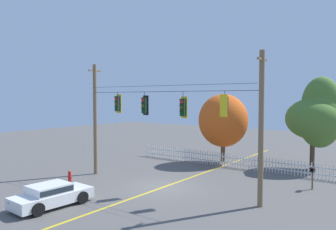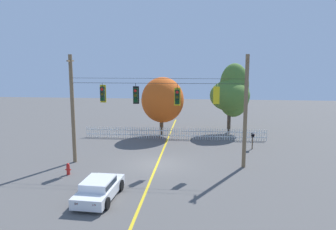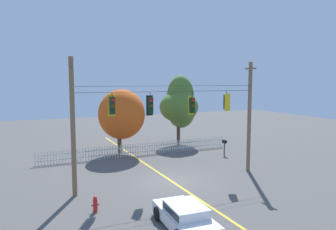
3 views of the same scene
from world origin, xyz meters
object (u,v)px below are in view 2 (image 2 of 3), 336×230
traffic_signal_southbound_primary (216,95)px  roadside_mailbox (253,136)px  fire_hydrant (68,169)px  autumn_maple_mid (232,93)px  parked_car (99,188)px  traffic_signal_eastbound_side (103,94)px  traffic_signal_northbound_primary (136,95)px  autumn_maple_near_fence (162,100)px  traffic_signal_northbound_secondary (177,97)px

traffic_signal_southbound_primary → roadside_mailbox: traffic_signal_southbound_primary is taller
fire_hydrant → autumn_maple_mid: bearing=49.7°
parked_car → fire_hydrant: (-3.18, 3.54, -0.22)m
parked_car → roadside_mailbox: size_ratio=2.98×
traffic_signal_eastbound_side → traffic_signal_northbound_primary: bearing=-0.0°
traffic_signal_southbound_primary → roadside_mailbox: 7.14m
autumn_maple_mid → traffic_signal_southbound_primary: bearing=-100.8°
autumn_maple_near_fence → parked_car: 15.79m
fire_hydrant → roadside_mailbox: bearing=30.4°
fire_hydrant → traffic_signal_southbound_primary: bearing=15.6°
traffic_signal_eastbound_side → autumn_maple_near_fence: 9.82m
traffic_signal_eastbound_side → traffic_signal_southbound_primary: bearing=-0.1°
autumn_maple_near_fence → fire_hydrant: bearing=-112.1°
traffic_signal_eastbound_side → autumn_maple_near_fence: size_ratio=0.24×
traffic_signal_southbound_primary → parked_car: (-6.45, -6.23, -4.45)m
traffic_signal_northbound_primary → traffic_signal_northbound_secondary: size_ratio=0.95×
fire_hydrant → roadside_mailbox: (12.97, 7.60, 0.72)m
fire_hydrant → autumn_maple_near_fence: bearing=67.9°
traffic_signal_eastbound_side → fire_hydrant: (-1.66, -2.71, -4.68)m
traffic_signal_northbound_primary → roadside_mailbox: (8.93, 4.90, -3.89)m
traffic_signal_northbound_primary → fire_hydrant: bearing=-146.2°
traffic_signal_eastbound_side → traffic_signal_northbound_primary: (2.38, -0.00, -0.07)m
traffic_signal_eastbound_side → autumn_maple_near_fence: bearing=71.0°
traffic_signal_southbound_primary → fire_hydrant: 11.04m
traffic_signal_eastbound_side → autumn_maple_mid: 15.10m
parked_car → traffic_signal_eastbound_side: bearing=103.7°
fire_hydrant → roadside_mailbox: roadside_mailbox is taller
traffic_signal_eastbound_side → roadside_mailbox: bearing=23.4°
traffic_signal_eastbound_side → parked_car: traffic_signal_eastbound_side is taller
traffic_signal_eastbound_side → traffic_signal_northbound_secondary: (5.30, -0.00, -0.15)m
autumn_maple_mid → fire_hydrant: (-11.77, -13.89, -3.72)m
fire_hydrant → traffic_signal_northbound_primary: bearing=33.8°
traffic_signal_northbound_secondary → traffic_signal_southbound_primary: 2.68m
autumn_maple_near_fence → fire_hydrant: 13.21m
parked_car → fire_hydrant: 4.77m
parked_car → roadside_mailbox: roadside_mailbox is taller
traffic_signal_northbound_primary → parked_car: traffic_signal_northbound_primary is taller
autumn_maple_mid → fire_hydrant: size_ratio=9.05×
traffic_signal_southbound_primary → autumn_maple_near_fence: 10.49m
autumn_maple_mid → roadside_mailbox: (1.21, -6.29, -3.00)m
roadside_mailbox → traffic_signal_northbound_secondary: bearing=-140.9°
traffic_signal_eastbound_side → traffic_signal_southbound_primary: (7.97, -0.02, -0.01)m
fire_hydrant → roadside_mailbox: size_ratio=0.58×
fire_hydrant → parked_car: bearing=-48.1°
autumn_maple_near_fence → autumn_maple_mid: bearing=16.1°
traffic_signal_northbound_primary → traffic_signal_southbound_primary: (5.59, -0.02, 0.06)m
traffic_signal_northbound_secondary → parked_car: traffic_signal_northbound_secondary is taller
autumn_maple_mid → autumn_maple_near_fence: bearing=-163.9°
traffic_signal_northbound_primary → parked_car: 7.69m
traffic_signal_southbound_primary → parked_car: bearing=-136.0°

